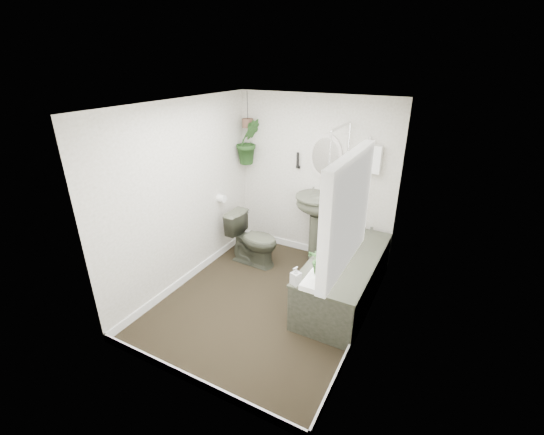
% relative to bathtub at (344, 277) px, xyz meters
% --- Properties ---
extents(floor, '(2.30, 2.80, 0.02)m').
position_rel_bathtub_xyz_m(floor, '(-0.80, -0.50, -0.30)').
color(floor, black).
rests_on(floor, ground).
extents(ceiling, '(2.30, 2.80, 0.02)m').
position_rel_bathtub_xyz_m(ceiling, '(-0.80, -0.50, 2.02)').
color(ceiling, white).
rests_on(ceiling, ground).
extents(wall_back, '(2.30, 0.02, 2.30)m').
position_rel_bathtub_xyz_m(wall_back, '(-0.80, 0.91, 0.86)').
color(wall_back, silver).
rests_on(wall_back, ground).
extents(wall_front, '(2.30, 0.02, 2.30)m').
position_rel_bathtub_xyz_m(wall_front, '(-0.80, -1.91, 0.86)').
color(wall_front, silver).
rests_on(wall_front, ground).
extents(wall_left, '(0.02, 2.80, 2.30)m').
position_rel_bathtub_xyz_m(wall_left, '(-1.96, -0.50, 0.86)').
color(wall_left, silver).
rests_on(wall_left, ground).
extents(wall_right, '(0.02, 2.80, 2.30)m').
position_rel_bathtub_xyz_m(wall_right, '(0.36, -0.50, 0.86)').
color(wall_right, silver).
rests_on(wall_right, ground).
extents(skirting, '(2.30, 2.80, 0.10)m').
position_rel_bathtub_xyz_m(skirting, '(-0.80, -0.50, -0.24)').
color(skirting, white).
rests_on(skirting, floor).
extents(bathtub, '(0.72, 1.72, 0.58)m').
position_rel_bathtub_xyz_m(bathtub, '(0.00, 0.00, 0.00)').
color(bathtub, '#3F4234').
rests_on(bathtub, floor).
extents(bath_screen, '(0.04, 0.72, 1.40)m').
position_rel_bathtub_xyz_m(bath_screen, '(-0.33, 0.49, 0.99)').
color(bath_screen, silver).
rests_on(bath_screen, bathtub).
extents(shower_box, '(0.20, 0.10, 0.35)m').
position_rel_bathtub_xyz_m(shower_box, '(0.00, 0.84, 1.26)').
color(shower_box, white).
rests_on(shower_box, wall_back).
extents(oval_mirror, '(0.46, 0.03, 0.62)m').
position_rel_bathtub_xyz_m(oval_mirror, '(-0.64, 0.87, 1.21)').
color(oval_mirror, beige).
rests_on(oval_mirror, wall_back).
extents(wall_sconce, '(0.04, 0.04, 0.22)m').
position_rel_bathtub_xyz_m(wall_sconce, '(-1.04, 0.86, 1.11)').
color(wall_sconce, black).
rests_on(wall_sconce, wall_back).
extents(toilet_roll_holder, '(0.11, 0.11, 0.11)m').
position_rel_bathtub_xyz_m(toilet_roll_holder, '(-1.90, 0.20, 0.61)').
color(toilet_roll_holder, white).
rests_on(toilet_roll_holder, wall_left).
extents(window_recess, '(0.08, 1.00, 0.90)m').
position_rel_bathtub_xyz_m(window_recess, '(0.29, -1.20, 1.36)').
color(window_recess, white).
rests_on(window_recess, wall_right).
extents(window_sill, '(0.18, 1.00, 0.04)m').
position_rel_bathtub_xyz_m(window_sill, '(0.22, -1.20, 0.94)').
color(window_sill, white).
rests_on(window_sill, wall_right).
extents(window_blinds, '(0.01, 0.86, 0.76)m').
position_rel_bathtub_xyz_m(window_blinds, '(0.24, -1.20, 1.36)').
color(window_blinds, white).
rests_on(window_blinds, wall_right).
extents(toilet, '(0.74, 0.44, 0.74)m').
position_rel_bathtub_xyz_m(toilet, '(-1.40, 0.22, 0.08)').
color(toilet, '#3F4234').
rests_on(toilet, floor).
extents(pedestal_sink, '(0.64, 0.55, 1.02)m').
position_rel_bathtub_xyz_m(pedestal_sink, '(-0.64, 0.66, 0.22)').
color(pedestal_sink, '#3F4234').
rests_on(pedestal_sink, floor).
extents(sill_plant, '(0.23, 0.21, 0.22)m').
position_rel_bathtub_xyz_m(sill_plant, '(0.22, -1.49, 1.07)').
color(sill_plant, black).
rests_on(sill_plant, window_sill).
extents(hanging_plant, '(0.45, 0.46, 0.64)m').
position_rel_bathtub_xyz_m(hanging_plant, '(-1.77, 0.75, 1.32)').
color(hanging_plant, black).
rests_on(hanging_plant, ceiling).
extents(soap_bottle, '(0.11, 0.11, 0.20)m').
position_rel_bathtub_xyz_m(soap_bottle, '(-0.29, -0.79, 0.39)').
color(soap_bottle, black).
rests_on(soap_bottle, bathtub).
extents(hanging_pot, '(0.16, 0.16, 0.12)m').
position_rel_bathtub_xyz_m(hanging_pot, '(-1.77, 0.75, 1.58)').
color(hanging_pot, brown).
rests_on(hanging_pot, ceiling).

